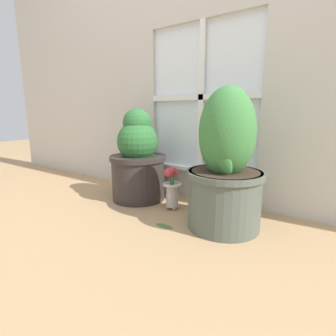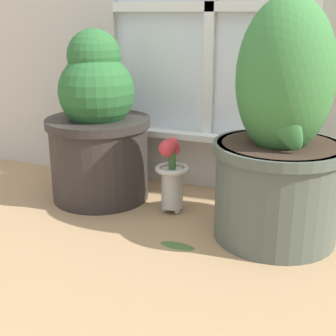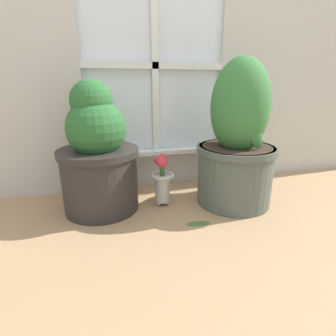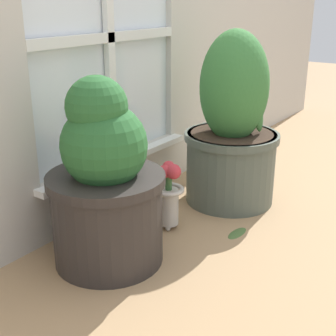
{
  "view_description": "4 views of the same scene",
  "coord_description": "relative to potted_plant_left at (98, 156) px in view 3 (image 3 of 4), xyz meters",
  "views": [
    {
      "loc": [
        0.82,
        -1.04,
        0.59
      ],
      "look_at": [
        -0.06,
        0.24,
        0.26
      ],
      "focal_mm": 28.0,
      "sensor_mm": 36.0,
      "label": 1
    },
    {
      "loc": [
        0.51,
        -1.17,
        0.66
      ],
      "look_at": [
        -0.05,
        0.25,
        0.15
      ],
      "focal_mm": 50.0,
      "sensor_mm": 36.0,
      "label": 2
    },
    {
      "loc": [
        -0.31,
        -0.95,
        0.6
      ],
      "look_at": [
        -0.0,
        0.25,
        0.19
      ],
      "focal_mm": 28.0,
      "sensor_mm": 36.0,
      "label": 3
    },
    {
      "loc": [
        -1.33,
        -0.67,
        0.83
      ],
      "look_at": [
        -0.04,
        0.24,
        0.24
      ],
      "focal_mm": 50.0,
      "sensor_mm": 36.0,
      "label": 4
    }
  ],
  "objects": [
    {
      "name": "flower_vase",
      "position": [
        0.3,
        -0.03,
        -0.12
      ],
      "size": [
        0.12,
        0.12,
        0.27
      ],
      "color": "#BCB7AD",
      "rests_on": "ground_plane"
    },
    {
      "name": "potted_plant_left",
      "position": [
        0.0,
        0.0,
        0.0
      ],
      "size": [
        0.38,
        0.38,
        0.61
      ],
      "color": "#2D2826",
      "rests_on": "ground_plane"
    },
    {
      "name": "ground_plane",
      "position": [
        0.33,
        -0.27,
        -0.27
      ],
      "size": [
        10.0,
        10.0,
        0.0
      ],
      "primitive_type": "plane",
      "color": "tan"
    },
    {
      "name": "potted_plant_right",
      "position": [
        0.66,
        -0.1,
        0.04
      ],
      "size": [
        0.39,
        0.39,
        0.71
      ],
      "color": "#4C564C",
      "rests_on": "ground_plane"
    },
    {
      "name": "fallen_leaf",
      "position": [
        0.41,
        -0.27,
        -0.26
      ],
      "size": [
        0.11,
        0.05,
        0.01
      ],
      "color": "#476633",
      "rests_on": "ground_plane"
    }
  ]
}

